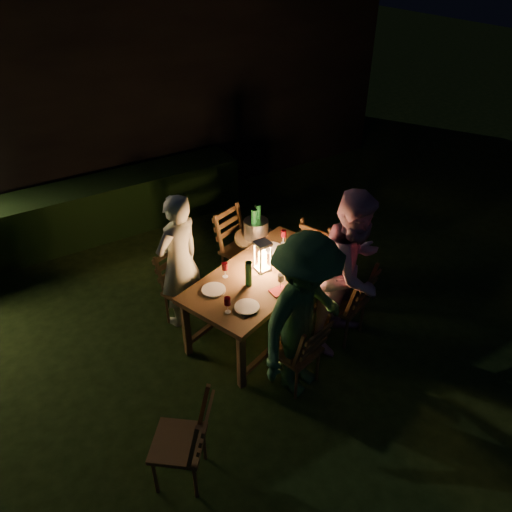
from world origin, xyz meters
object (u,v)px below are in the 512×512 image
chair_end (321,259)px  chair_spare (182,454)px  chair_near_right (343,313)px  person_house_side (179,262)px  person_opp_left (304,318)px  side_table (256,242)px  chair_far_right (241,260)px  chair_near_left (297,362)px  person_opp_right (353,271)px  ice_bucket (256,229)px  bottle_bucket_a (254,228)px  dining_table (263,279)px  bottle_table (249,274)px  lantern (263,258)px  chair_far_left (186,301)px  bottle_bucket_b (258,222)px

chair_end → chair_spare: 3.18m
chair_near_right → person_house_side: 1.90m
person_opp_left → side_table: bearing=52.9°
chair_far_right → side_table: chair_far_right is taller
chair_near_left → chair_end: (1.32, 1.29, 0.01)m
chair_end → side_table: 0.92m
person_house_side → person_opp_right: person_opp_right is taller
ice_bucket → bottle_bucket_a: (-0.05, -0.04, 0.05)m
chair_spare → dining_table: bearing=-13.2°
person_opp_right → bottle_table: (-0.94, 0.53, -0.01)m
person_opp_right → ice_bucket: bearing=83.5°
chair_near_left → ice_bucket: bearing=57.4°
chair_spare → lantern: 2.15m
chair_far_left → bottle_bucket_b: bearing=168.9°
chair_spare → ice_bucket: bearing=-5.7°
bottle_table → bottle_bucket_b: (0.66, 0.88, -0.03)m
chair_spare → ice_bucket: (1.95, 1.97, 0.53)m
person_house_side → bottle_table: size_ratio=5.77×
chair_near_left → ice_bucket: 1.80m
chair_end → side_table: chair_end is taller
chair_near_left → chair_near_right: (0.85, 0.30, 0.02)m
chair_spare → person_opp_left: person_opp_left is taller
side_table → ice_bucket: (-0.00, 0.00, 0.19)m
chair_end → chair_far_right: bearing=-139.6°
chair_far_left → chair_far_right: bearing=177.5°
chair_near_left → bottle_bucket_b: (0.59, 1.67, 0.59)m
lantern → chair_far_right: bearing=75.1°
chair_near_left → bottle_bucket_b: size_ratio=2.89×
person_opp_right → side_table: (-0.32, 1.37, -0.28)m
person_opp_right → ice_bucket: person_opp_right is taller
person_house_side → bottle_bucket_b: size_ratio=5.05×
chair_near_left → chair_far_left: 1.54m
chair_near_left → side_table: 1.75m
chair_near_right → person_opp_right: (0.02, -0.05, 0.61)m
chair_far_left → side_table: 1.13m
bottle_table → chair_end: bearing=19.8°
dining_table → lantern: bearing=45.0°
chair_end → bottle_bucket_a: 1.06m
person_opp_left → bottle_bucket_b: (0.57, 1.72, -0.01)m
chair_near_left → person_opp_left: size_ratio=0.53×
dining_table → chair_near_left: 0.98m
chair_far_left → bottle_table: 1.01m
chair_far_right → bottle_bucket_a: (0.07, -0.20, 0.56)m
dining_table → chair_near_left: chair_near_left is taller
chair_near_left → person_opp_right: 1.10m
person_opp_right → person_house_side: bearing=118.8°
dining_table → side_table: size_ratio=2.85×
chair_near_right → side_table: bearing=83.1°
dining_table → bottle_bucket_a: (0.33, 0.71, 0.18)m
chair_near_right → chair_spare: 2.34m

